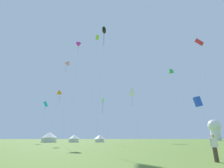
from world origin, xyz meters
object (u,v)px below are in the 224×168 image
at_px(kite_black_parafoil, 104,30).
at_px(person_spectator, 215,148).
at_px(kite_blue_box, 198,102).
at_px(kite_lime_box, 97,38).
at_px(kite_cyan_box, 46,104).
at_px(festival_tent_right, 50,137).
at_px(kite_white_box, 132,92).
at_px(kite_green_delta, 170,72).
at_px(festival_tent_left, 74,138).
at_px(kite_magenta_delta, 78,45).
at_px(kite_red_diamond, 199,43).
at_px(kite_orange_delta, 60,93).
at_px(festival_tent_center, 100,138).
at_px(kite_green_diamond, 103,101).
at_px(kite_pink_delta, 66,63).
at_px(observatory_dome, 215,129).

relative_size(kite_black_parafoil, person_spectator, 20.87).
bearing_deg(kite_blue_box, kite_black_parafoil, 175.49).
height_order(kite_lime_box, kite_cyan_box, kite_lime_box).
height_order(kite_cyan_box, festival_tent_right, kite_cyan_box).
relative_size(kite_white_box, kite_green_delta, 0.88).
distance_m(person_spectator, festival_tent_left, 52.94).
distance_m(kite_white_box, kite_cyan_box, 32.33).
xyz_separation_m(kite_magenta_delta, festival_tent_left, (-1.39, 16.01, -27.14)).
height_order(kite_cyan_box, kite_red_diamond, kite_red_diamond).
bearing_deg(kite_lime_box, kite_orange_delta, -141.17).
xyz_separation_m(kite_orange_delta, festival_tent_center, (11.23, 17.32, -11.53)).
distance_m(kite_lime_box, person_spectator, 54.26).
bearing_deg(kite_green_diamond, festival_tent_center, 91.83).
bearing_deg(kite_pink_delta, kite_blue_box, -4.43).
bearing_deg(kite_orange_delta, kite_green_diamond, 18.69).
xyz_separation_m(person_spectator, festival_tent_right, (-23.62, 50.67, 1.00)).
bearing_deg(kite_orange_delta, kite_red_diamond, -19.38).
distance_m(kite_green_delta, festival_tent_center, 33.17).
bearing_deg(kite_cyan_box, festival_tent_right, 69.71).
bearing_deg(kite_lime_box, observatory_dome, 28.48).
height_order(kite_red_diamond, person_spectator, kite_red_diamond).
bearing_deg(festival_tent_center, kite_magenta_delta, -115.01).
xyz_separation_m(kite_lime_box, kite_magenta_delta, (-5.65, -6.26, -6.97)).
bearing_deg(kite_red_diamond, kite_pink_delta, 155.18).
distance_m(kite_blue_box, kite_lime_box, 38.77).
xyz_separation_m(kite_blue_box, festival_tent_left, (-36.66, 16.70, -10.09)).
height_order(festival_tent_right, observatory_dome, observatory_dome).
height_order(person_spectator, festival_tent_right, festival_tent_right).
bearing_deg(kite_orange_delta, kite_black_parafoil, 13.53).
bearing_deg(festival_tent_right, kite_red_diamond, -36.37).
height_order(kite_black_parafoil, kite_cyan_box, kite_black_parafoil).
bearing_deg(kite_lime_box, kite_white_box, 38.89).
bearing_deg(kite_green_delta, kite_orange_delta, -171.20).
bearing_deg(kite_lime_box, kite_cyan_box, 160.53).
bearing_deg(festival_tent_right, festival_tent_center, 0.00).
xyz_separation_m(kite_red_diamond, festival_tent_left, (-31.33, 29.18, -21.59)).
xyz_separation_m(kite_lime_box, kite_orange_delta, (-9.41, -7.57, -22.62)).
xyz_separation_m(kite_red_diamond, festival_tent_center, (-22.47, 29.18, -21.62)).
height_order(kite_pink_delta, festival_tent_left, kite_pink_delta).
distance_m(kite_green_delta, observatory_dome, 56.08).
xyz_separation_m(kite_red_diamond, person_spectator, (-16.00, -21.49, -22.13)).
distance_m(kite_red_diamond, person_spectator, 34.75).
xyz_separation_m(kite_green_diamond, kite_red_diamond, (22.04, -15.80, 11.25)).
distance_m(kite_white_box, kite_green_diamond, 20.78).
relative_size(kite_white_box, festival_tent_center, 5.44).
relative_size(person_spectator, festival_tent_center, 0.46).
distance_m(kite_blue_box, festival_tent_center, 33.97).
relative_size(kite_orange_delta, kite_magenta_delta, 0.47).
bearing_deg(kite_magenta_delta, kite_green_delta, 7.44).
relative_size(kite_pink_delta, kite_white_box, 1.18).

